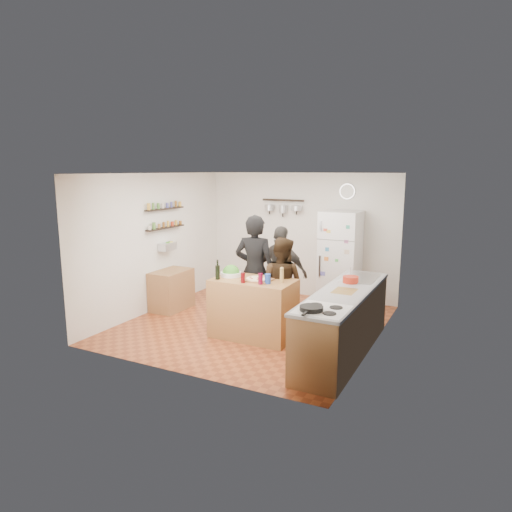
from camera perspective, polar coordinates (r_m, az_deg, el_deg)
The scene contains 26 objects.
room_shell at distance 7.79m, azimuth 0.96°, elevation 1.08°, with size 4.20×4.20×4.20m.
prep_island at distance 7.07m, azimuth -0.33°, elevation -6.56°, with size 1.25×0.72×0.91m, color olive.
pizza_board at distance 6.90m, azimuth 0.18°, elevation -3.00°, with size 0.42×0.34×0.02m, color brown.
pizza at distance 6.89m, azimuth 0.18°, elevation -2.85°, with size 0.34×0.34×0.02m, color beige.
salad_bowl at distance 7.18m, azimuth -3.14°, elevation -2.27°, with size 0.33×0.33×0.07m, color silver.
wine_bottle at distance 6.98m, azimuth -4.82°, elevation -2.06°, with size 0.07×0.07×0.21m, color black.
wine_glass_near at distance 6.75m, azimuth -1.65°, elevation -2.73°, with size 0.06×0.06×0.15m, color #4F060A.
wine_glass_far at distance 6.66m, azimuth 0.56°, elevation -2.87°, with size 0.07×0.07×0.16m, color #5E0822.
pepper_mill at distance 6.79m, azimuth 3.24°, elevation -2.54°, with size 0.06×0.06×0.18m, color #AE8A49.
salt_canister at distance 6.70m, azimuth 1.48°, elevation -2.87°, with size 0.09×0.09×0.14m, color #1B3A95.
person_left at distance 7.49m, azimuth -0.15°, elevation -1.85°, with size 0.67×0.44×1.85m, color black.
person_center at distance 7.26m, azimuth 3.17°, elevation -3.60°, with size 0.74×0.58×1.52m, color black.
person_back at distance 7.85m, azimuth 3.15°, elevation -2.14°, with size 0.95×0.40×1.62m, color #2F2C2A.
counter_run at distance 6.55m, azimuth 10.88°, elevation -8.25°, with size 0.63×2.63×0.90m, color #9E7042.
stove_top at distance 5.54m, azimuth 8.29°, elevation -6.70°, with size 0.60×0.62×0.02m, color white.
skillet at distance 5.46m, azimuth 6.94°, elevation -6.51°, with size 0.28×0.28×0.05m, color black.
sink at distance 7.21m, azimuth 12.89°, elevation -2.71°, with size 0.50×0.80×0.03m, color silver.
cutting_board at distance 6.40m, azimuth 11.00°, elevation -4.38°, with size 0.30×0.40×0.02m, color olive.
red_bowl at distance 6.86m, azimuth 11.75°, elevation -2.90°, with size 0.23×0.23×0.10m, color #A62413.
fridge at distance 8.77m, azimuth 10.46°, elevation -0.33°, with size 0.70×0.68×1.80m, color white.
wall_clock at distance 8.94m, azimuth 11.35°, elevation 7.92°, with size 0.30×0.30×0.03m, color silver.
spice_shelf_lower at distance 8.62m, azimuth -11.24°, elevation 3.49°, with size 0.12×1.00×0.03m, color black.
spice_shelf_upper at distance 8.58m, azimuth -11.33°, elevation 5.80°, with size 0.12×1.00×0.03m, color black.
produce_basket at distance 8.65m, azimuth -11.00°, elevation 1.18°, with size 0.18×0.35×0.14m, color silver.
side_table at distance 8.61m, azimuth -10.51°, elevation -4.19°, with size 0.50×0.80×0.73m, color #A47545.
pot_rack at distance 9.31m, azimuth 3.39°, elevation 6.99°, with size 0.90×0.04×0.04m, color black.
Camera 1 is at (3.35, -6.52, 2.56)m, focal length 32.00 mm.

